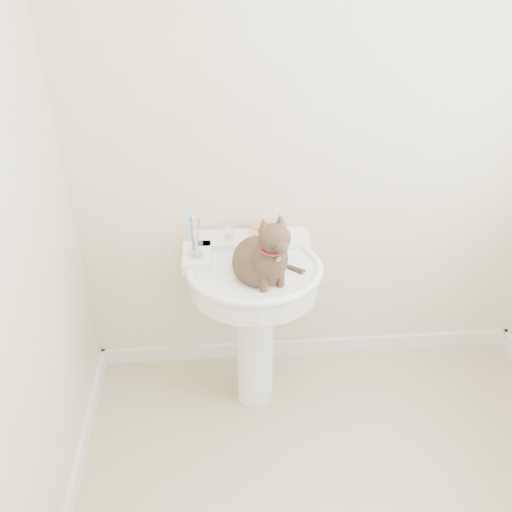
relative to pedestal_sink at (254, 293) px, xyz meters
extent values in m
cube|color=white|center=(0.31, 0.28, -0.59)|extent=(2.20, 0.02, 0.09)
cylinder|color=white|center=(0.00, -0.01, -0.33)|extent=(0.17, 0.17, 0.62)
cylinder|color=white|center=(0.00, -0.01, 0.08)|extent=(0.55, 0.55, 0.12)
ellipsoid|color=white|center=(0.00, -0.01, 0.02)|extent=(0.51, 0.44, 0.20)
torus|color=white|center=(0.00, -0.01, 0.13)|extent=(0.58, 0.58, 0.04)
cube|color=white|center=(0.00, 0.19, 0.15)|extent=(0.51, 0.14, 0.05)
cube|color=white|center=(-0.24, 0.08, 0.15)|extent=(0.12, 0.18, 0.05)
cylinder|color=silver|center=(0.00, 0.15, 0.20)|extent=(0.05, 0.05, 0.05)
cylinder|color=silver|center=(0.00, 0.10, 0.23)|extent=(0.04, 0.04, 0.14)
sphere|color=white|center=(-0.11, 0.17, 0.22)|extent=(0.06, 0.06, 0.06)
sphere|color=white|center=(0.11, 0.17, 0.22)|extent=(0.06, 0.06, 0.06)
cube|color=orange|center=(0.05, 0.23, 0.19)|extent=(0.10, 0.07, 0.03)
cylinder|color=silver|center=(-0.24, 0.05, 0.18)|extent=(0.07, 0.07, 0.01)
cylinder|color=white|center=(-0.24, 0.05, 0.22)|extent=(0.06, 0.06, 0.09)
cylinder|color=#2B89CC|center=(-0.25, 0.05, 0.27)|extent=(0.01, 0.01, 0.17)
cylinder|color=white|center=(-0.24, 0.05, 0.27)|extent=(0.01, 0.01, 0.17)
cylinder|color=pink|center=(-0.23, 0.05, 0.27)|extent=(0.01, 0.01, 0.17)
ellipsoid|color=brown|center=(0.03, -0.05, 0.20)|extent=(0.22, 0.25, 0.20)
ellipsoid|color=brown|center=(0.03, -0.14, 0.26)|extent=(0.14, 0.13, 0.18)
ellipsoid|color=brown|center=(0.03, -0.17, 0.38)|extent=(0.12, 0.11, 0.11)
cone|color=brown|center=(-0.01, -0.15, 0.43)|extent=(0.04, 0.04, 0.05)
cone|color=brown|center=(0.06, -0.15, 0.43)|extent=(0.04, 0.04, 0.05)
cylinder|color=brown|center=(0.14, -0.03, 0.13)|extent=(0.03, 0.03, 0.23)
torus|color=maroon|center=(0.03, -0.16, 0.32)|extent=(0.11, 0.11, 0.01)
camera|label=1|loc=(-0.13, -1.86, 1.43)|focal=38.00mm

